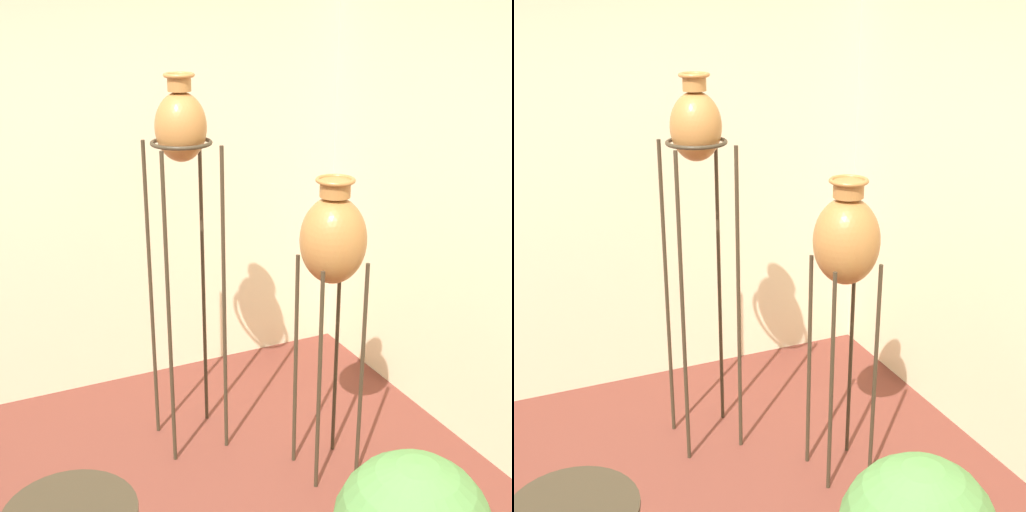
# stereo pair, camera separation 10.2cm
# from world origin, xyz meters

# --- Properties ---
(wall_back) EXTENTS (7.97, 0.06, 2.70)m
(wall_back) POSITION_xyz_m (0.00, 2.01, 1.35)
(wall_back) COLOR beige
(wall_back) RESTS_ON ground_plane
(vase_stand_tall) EXTENTS (0.32, 0.32, 1.99)m
(vase_stand_tall) POSITION_xyz_m (0.62, 1.17, 1.65)
(vase_stand_tall) COLOR #382D1E
(vase_stand_tall) RESTS_ON ground_plane
(vase_stand_medium) EXTENTS (0.31, 0.31, 1.55)m
(vase_stand_medium) POSITION_xyz_m (1.16, 0.62, 1.24)
(vase_stand_medium) COLOR #382D1E
(vase_stand_medium) RESTS_ON ground_plane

